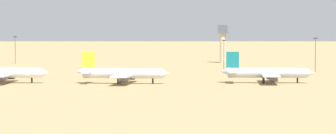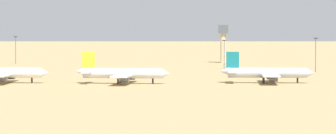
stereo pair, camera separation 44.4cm
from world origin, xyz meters
TOP-DOWN VIEW (x-y plane):
  - ground at (0.00, 0.00)m, footprint 4000.00×4000.00m
  - ridge_west at (-121.03, 957.21)m, footprint 270.81×256.27m
  - parked_jet_yellow_1 at (-45.35, -5.24)m, footprint 34.14×28.79m
  - parked_jet_yellow_2 at (-2.10, -3.34)m, footprint 33.69×28.18m
  - parked_jet_teal_3 at (48.43, 5.59)m, footprint 33.74×28.37m
  - control_tower at (25.26, 160.36)m, footprint 5.20×5.20m
  - light_pole_west at (69.50, 78.16)m, footprint 1.80×0.50m
  - light_pole_mid at (29.08, 93.68)m, footprint 1.80×0.50m
  - light_pole_east at (-82.08, 139.88)m, footprint 1.80×0.50m

SIDE VIEW (x-z plane):
  - ground at x=0.00m, z-range 0.00..0.00m
  - parked_jet_teal_3 at x=48.43m, z-range -1.92..9.23m
  - parked_jet_yellow_2 at x=-2.10m, z-range -1.92..9.24m
  - parked_jet_yellow_1 at x=-45.35m, z-range -1.94..9.33m
  - light_pole_mid at x=29.08m, z-range 1.18..14.82m
  - light_pole_east at x=-82.08m, z-range 1.19..15.54m
  - light_pole_west at x=69.50m, z-range 1.20..16.14m
  - control_tower at x=25.26m, z-range 2.09..22.30m
  - ridge_west at x=-121.03m, z-range 0.00..65.77m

